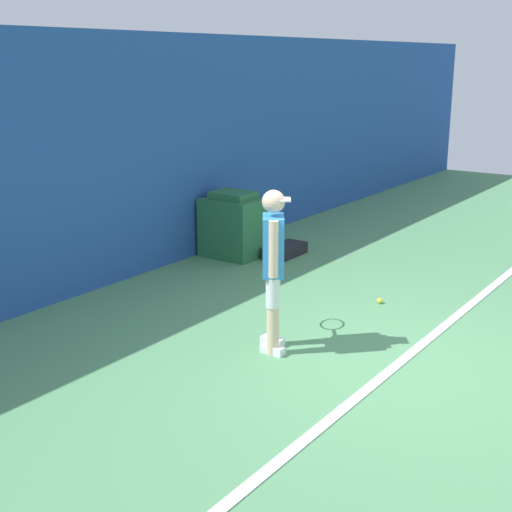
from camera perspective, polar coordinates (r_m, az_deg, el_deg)
ground_plane at (r=6.95m, az=10.43°, el=-8.31°), size 24.00×24.00×0.00m
back_wall at (r=8.83m, az=-13.15°, el=7.17°), size 24.00×0.10×3.11m
court_baseline at (r=6.90m, az=11.31°, el=-8.46°), size 21.60×0.10×0.01m
tennis_player at (r=6.83m, az=1.38°, el=-0.57°), size 0.81×0.60×1.60m
tennis_ball at (r=8.49m, az=9.88°, el=-3.55°), size 0.07×0.07×0.07m
covered_chair at (r=10.28m, az=-1.81°, el=2.45°), size 0.67×0.82×0.94m
equipment_bag at (r=10.34m, az=2.31°, el=0.43°), size 0.73×0.34×0.17m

